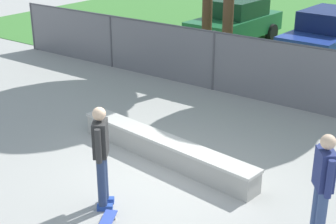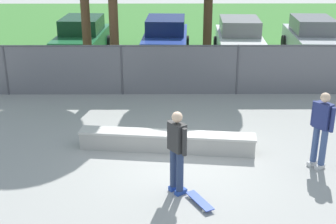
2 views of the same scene
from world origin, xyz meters
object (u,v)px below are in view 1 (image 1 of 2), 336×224
object	(u,v)px
skateboarder	(101,153)
car_blue	(328,35)
bystander	(322,186)
car_green	(235,21)
skateboard	(105,224)
concrete_ledge	(164,149)

from	to	relation	value
skateboarder	car_blue	distance (m)	11.28
car_blue	bystander	xyz separation A→B (m)	(3.53, -10.15, 0.17)
car_green	skateboard	bearing A→B (deg)	-70.08
car_green	concrete_ledge	bearing A→B (deg)	-68.84
skateboarder	car_blue	bearing A→B (deg)	91.17
skateboarder	car_green	distance (m)	12.01
skateboarder	car_blue	world-z (taller)	skateboarder
skateboard	car_green	xyz separation A→B (m)	(-4.29, 11.84, 0.77)
car_blue	bystander	bearing A→B (deg)	-70.83
concrete_ledge	bystander	size ratio (longest dim) A/B	2.42
car_green	bystander	xyz separation A→B (m)	(7.13, -10.26, 0.17)
skateboard	car_blue	world-z (taller)	car_blue
concrete_ledge	skateboard	xyz separation A→B (m)	(0.66, -2.46, -0.17)
car_green	bystander	bearing A→B (deg)	-55.19
skateboard	car_green	size ratio (longest dim) A/B	0.19
skateboard	car_blue	distance (m)	11.78
skateboard	bystander	distance (m)	3.38
concrete_ledge	bystander	xyz separation A→B (m)	(3.50, -0.87, 0.76)
concrete_ledge	skateboarder	xyz separation A→B (m)	(0.20, -2.00, 0.76)
car_blue	bystander	distance (m)	10.74
skateboarder	skateboard	world-z (taller)	skateboarder
concrete_ledge	skateboarder	bearing A→B (deg)	-84.21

